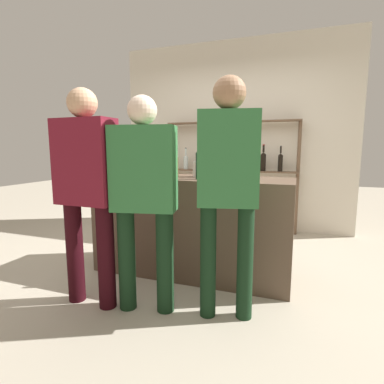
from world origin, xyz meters
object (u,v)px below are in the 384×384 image
(counter_bottle_3, at_px, (208,164))
(ice_bucket, at_px, (122,164))
(counter_bottle_2, at_px, (174,164))
(customer_left, at_px, (86,183))
(counter_bottle_0, at_px, (144,163))
(customer_right, at_px, (228,179))
(counter_bottle_1, at_px, (200,163))
(wine_glass, at_px, (175,164))
(customer_center, at_px, (144,190))
(cork_jar, at_px, (199,169))

(counter_bottle_3, relative_size, ice_bucket, 1.53)
(counter_bottle_2, bearing_deg, customer_left, -113.47)
(counter_bottle_0, height_order, customer_right, customer_right)
(counter_bottle_0, relative_size, counter_bottle_1, 0.86)
(counter_bottle_0, relative_size, customer_right, 0.19)
(counter_bottle_0, relative_size, wine_glass, 2.05)
(counter_bottle_0, height_order, counter_bottle_3, counter_bottle_3)
(counter_bottle_1, relative_size, ice_bucket, 1.66)
(counter_bottle_1, bearing_deg, counter_bottle_0, 164.61)
(counter_bottle_2, bearing_deg, wine_glass, 109.55)
(counter_bottle_0, bearing_deg, counter_bottle_1, -15.39)
(wine_glass, bearing_deg, customer_center, -81.08)
(counter_bottle_1, distance_m, cork_jar, 0.27)
(wine_glass, bearing_deg, counter_bottle_1, -37.96)
(counter_bottle_2, bearing_deg, customer_right, -44.11)
(counter_bottle_2, height_order, cork_jar, counter_bottle_2)
(counter_bottle_0, xyz_separation_m, customer_left, (-0.01, -0.89, -0.11))
(ice_bucket, relative_size, customer_right, 0.13)
(wine_glass, bearing_deg, counter_bottle_0, -161.01)
(counter_bottle_2, bearing_deg, counter_bottle_1, -22.29)
(counter_bottle_0, height_order, wine_glass, counter_bottle_0)
(counter_bottle_2, bearing_deg, counter_bottle_3, 9.49)
(counter_bottle_0, xyz_separation_m, counter_bottle_2, (0.36, -0.06, 0.00))
(wine_glass, distance_m, customer_center, 0.95)
(wine_glass, distance_m, customer_right, 1.11)
(ice_bucket, distance_m, customer_right, 1.36)
(counter_bottle_1, bearing_deg, cork_jar, 110.99)
(customer_right, height_order, customer_center, customer_right)
(cork_jar, bearing_deg, customer_left, -121.29)
(counter_bottle_0, distance_m, customer_right, 1.27)
(counter_bottle_0, xyz_separation_m, counter_bottle_3, (0.68, -0.00, 0.01))
(counter_bottle_3, distance_m, wine_glass, 0.40)
(counter_bottle_1, relative_size, customer_right, 0.22)
(counter_bottle_3, bearing_deg, counter_bottle_2, -170.51)
(customer_left, distance_m, customer_center, 0.46)
(counter_bottle_2, distance_m, wine_glass, 0.17)
(cork_jar, height_order, customer_center, customer_center)
(counter_bottle_0, bearing_deg, counter_bottle_2, -8.97)
(cork_jar, relative_size, customer_right, 0.09)
(counter_bottle_1, height_order, ice_bucket, counter_bottle_1)
(counter_bottle_2, height_order, customer_left, customer_left)
(counter_bottle_1, distance_m, customer_center, 0.70)
(cork_jar, bearing_deg, ice_bucket, -165.56)
(counter_bottle_0, bearing_deg, customer_center, -61.74)
(counter_bottle_0, relative_size, ice_bucket, 1.43)
(ice_bucket, bearing_deg, wine_glass, 26.08)
(counter_bottle_2, relative_size, wine_glass, 2.10)
(customer_center, bearing_deg, customer_right, -91.50)
(ice_bucket, bearing_deg, customer_left, -76.97)
(counter_bottle_2, relative_size, customer_center, 0.21)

